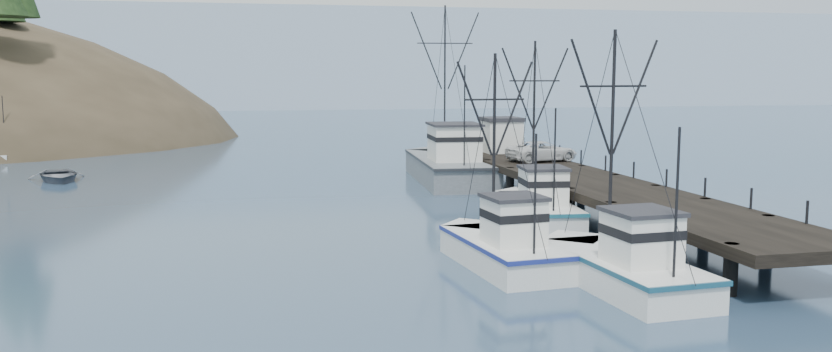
{
  "coord_description": "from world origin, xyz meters",
  "views": [
    {
      "loc": [
        -6.76,
        -30.48,
        8.39
      ],
      "look_at": [
        3.34,
        14.21,
        2.5
      ],
      "focal_mm": 35.0,
      "sensor_mm": 36.0,
      "label": 1
    }
  ],
  "objects_px": {
    "pier": "(577,180)",
    "pier_shed": "(501,134)",
    "trawler_mid": "(501,247)",
    "trawler_near": "(620,266)",
    "trawler_far": "(536,208)",
    "work_vessel": "(448,165)",
    "motorboat": "(58,181)",
    "pickup_truck": "(542,151)"
  },
  "relations": [
    {
      "from": "pier",
      "to": "pier_shed",
      "type": "bearing_deg",
      "value": 89.35
    },
    {
      "from": "trawler_mid",
      "to": "pier_shed",
      "type": "height_order",
      "value": "trawler_mid"
    },
    {
      "from": "trawler_near",
      "to": "trawler_far",
      "type": "bearing_deg",
      "value": 82.54
    },
    {
      "from": "pier",
      "to": "work_vessel",
      "type": "height_order",
      "value": "work_vessel"
    },
    {
      "from": "trawler_near",
      "to": "motorboat",
      "type": "height_order",
      "value": "trawler_near"
    },
    {
      "from": "pier_shed",
      "to": "pickup_truck",
      "type": "bearing_deg",
      "value": -84.0
    },
    {
      "from": "trawler_near",
      "to": "trawler_far",
      "type": "relative_size",
      "value": 0.99
    },
    {
      "from": "pickup_truck",
      "to": "motorboat",
      "type": "relative_size",
      "value": 0.9
    },
    {
      "from": "work_vessel",
      "to": "pickup_truck",
      "type": "distance_m",
      "value": 8.14
    },
    {
      "from": "pier",
      "to": "motorboat",
      "type": "bearing_deg",
      "value": 149.16
    },
    {
      "from": "trawler_near",
      "to": "pier",
      "type": "bearing_deg",
      "value": 71.3
    },
    {
      "from": "pier",
      "to": "pickup_truck",
      "type": "relative_size",
      "value": 8.41
    },
    {
      "from": "pier_shed",
      "to": "pickup_truck",
      "type": "distance_m",
      "value": 7.14
    },
    {
      "from": "trawler_near",
      "to": "trawler_far",
      "type": "height_order",
      "value": "trawler_far"
    },
    {
      "from": "pier_shed",
      "to": "trawler_mid",
      "type": "bearing_deg",
      "value": -108.65
    },
    {
      "from": "pickup_truck",
      "to": "trawler_near",
      "type": "bearing_deg",
      "value": 153.22
    },
    {
      "from": "pier",
      "to": "trawler_mid",
      "type": "bearing_deg",
      "value": -125.04
    },
    {
      "from": "work_vessel",
      "to": "pickup_truck",
      "type": "xyz_separation_m",
      "value": [
        5.41,
        -5.9,
        1.5
      ]
    },
    {
      "from": "pier",
      "to": "pier_shed",
      "type": "height_order",
      "value": "pier_shed"
    },
    {
      "from": "trawler_near",
      "to": "pier_shed",
      "type": "relative_size",
      "value": 3.25
    },
    {
      "from": "trawler_near",
      "to": "trawler_mid",
      "type": "bearing_deg",
      "value": 129.31
    },
    {
      "from": "motorboat",
      "to": "work_vessel",
      "type": "bearing_deg",
      "value": -26.86
    },
    {
      "from": "pier_shed",
      "to": "pier",
      "type": "bearing_deg",
      "value": -90.65
    },
    {
      "from": "trawler_far",
      "to": "pier_shed",
      "type": "height_order",
      "value": "trawler_far"
    },
    {
      "from": "work_vessel",
      "to": "motorboat",
      "type": "xyz_separation_m",
      "value": [
        -29.63,
        6.33,
        -1.23
      ]
    },
    {
      "from": "trawler_far",
      "to": "work_vessel",
      "type": "distance_m",
      "value": 18.26
    },
    {
      "from": "trawler_near",
      "to": "pier_shed",
      "type": "bearing_deg",
      "value": 79.34
    },
    {
      "from": "pier_shed",
      "to": "motorboat",
      "type": "height_order",
      "value": "pier_shed"
    },
    {
      "from": "pier",
      "to": "pier_shed",
      "type": "xyz_separation_m",
      "value": [
        0.17,
        15.21,
        1.73
      ]
    },
    {
      "from": "work_vessel",
      "to": "pier_shed",
      "type": "height_order",
      "value": "work_vessel"
    },
    {
      "from": "trawler_mid",
      "to": "work_vessel",
      "type": "bearing_deg",
      "value": 79.62
    },
    {
      "from": "trawler_mid",
      "to": "motorboat",
      "type": "distance_m",
      "value": 41.95
    },
    {
      "from": "trawler_mid",
      "to": "work_vessel",
      "type": "height_order",
      "value": "work_vessel"
    },
    {
      "from": "trawler_far",
      "to": "pickup_truck",
      "type": "xyz_separation_m",
      "value": [
        5.18,
        12.35,
        1.91
      ]
    },
    {
      "from": "trawler_mid",
      "to": "pickup_truck",
      "type": "distance_m",
      "value": 24.24
    },
    {
      "from": "motorboat",
      "to": "pier",
      "type": "bearing_deg",
      "value": -45.64
    },
    {
      "from": "trawler_far",
      "to": "pier_shed",
      "type": "distance_m",
      "value": 20.09
    },
    {
      "from": "trawler_mid",
      "to": "pier_shed",
      "type": "xyz_separation_m",
      "value": [
        9.74,
        28.85,
        2.6
      ]
    },
    {
      "from": "trawler_near",
      "to": "trawler_mid",
      "type": "distance_m",
      "value": 5.53
    },
    {
      "from": "trawler_mid",
      "to": "pickup_truck",
      "type": "bearing_deg",
      "value": 64.3
    },
    {
      "from": "pier",
      "to": "motorboat",
      "type": "xyz_separation_m",
      "value": [
        -34.12,
        20.37,
        -1.69
      ]
    },
    {
      "from": "trawler_mid",
      "to": "pier_shed",
      "type": "distance_m",
      "value": 30.56
    }
  ]
}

